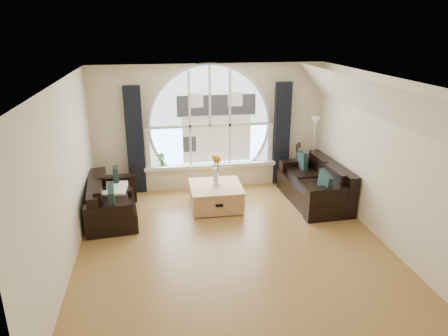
# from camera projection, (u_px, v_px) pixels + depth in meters

# --- Properties ---
(ground) EXTENTS (5.00, 5.50, 0.01)m
(ground) POSITION_uv_depth(u_px,v_px,m) (233.00, 245.00, 6.80)
(ground) COLOR brown
(ground) RESTS_ON ground
(ceiling) EXTENTS (5.00, 5.50, 0.01)m
(ceiling) POSITION_uv_depth(u_px,v_px,m) (235.00, 80.00, 5.91)
(ceiling) COLOR silver
(ceiling) RESTS_ON ground
(wall_back) EXTENTS (5.00, 0.01, 2.70)m
(wall_back) POSITION_uv_depth(u_px,v_px,m) (210.00, 127.00, 8.91)
(wall_back) COLOR beige
(wall_back) RESTS_ON ground
(wall_front) EXTENTS (5.00, 0.01, 2.70)m
(wall_front) POSITION_uv_depth(u_px,v_px,m) (290.00, 266.00, 3.80)
(wall_front) COLOR beige
(wall_front) RESTS_ON ground
(wall_left) EXTENTS (0.01, 5.50, 2.70)m
(wall_left) POSITION_uv_depth(u_px,v_px,m) (65.00, 178.00, 5.96)
(wall_left) COLOR beige
(wall_left) RESTS_ON ground
(wall_right) EXTENTS (0.01, 5.50, 2.70)m
(wall_right) POSITION_uv_depth(u_px,v_px,m) (383.00, 160.00, 6.75)
(wall_right) COLOR beige
(wall_right) RESTS_ON ground
(attic_slope) EXTENTS (0.92, 5.50, 0.72)m
(attic_slope) POSITION_uv_depth(u_px,v_px,m) (373.00, 100.00, 6.37)
(attic_slope) COLOR silver
(attic_slope) RESTS_ON ground
(arched_window) EXTENTS (2.60, 0.06, 2.15)m
(arched_window) POSITION_uv_depth(u_px,v_px,m) (210.00, 115.00, 8.79)
(arched_window) COLOR silver
(arched_window) RESTS_ON wall_back
(window_sill) EXTENTS (2.90, 0.22, 0.08)m
(window_sill) POSITION_uv_depth(u_px,v_px,m) (211.00, 165.00, 9.10)
(window_sill) COLOR white
(window_sill) RESTS_ON wall_back
(window_frame) EXTENTS (2.76, 0.08, 2.15)m
(window_frame) POSITION_uv_depth(u_px,v_px,m) (210.00, 115.00, 8.77)
(window_frame) COLOR white
(window_frame) RESTS_ON wall_back
(neighbor_house) EXTENTS (1.70, 0.02, 1.50)m
(neighbor_house) POSITION_uv_depth(u_px,v_px,m) (217.00, 121.00, 8.84)
(neighbor_house) COLOR silver
(neighbor_house) RESTS_ON wall_back
(curtain_left) EXTENTS (0.35, 0.12, 2.30)m
(curtain_left) POSITION_uv_depth(u_px,v_px,m) (135.00, 141.00, 8.61)
(curtain_left) COLOR black
(curtain_left) RESTS_ON ground
(curtain_right) EXTENTS (0.35, 0.12, 2.30)m
(curtain_right) POSITION_uv_depth(u_px,v_px,m) (282.00, 134.00, 9.12)
(curtain_right) COLOR black
(curtain_right) RESTS_ON ground
(sofa_left) EXTENTS (0.98, 1.71, 0.73)m
(sofa_left) POSITION_uv_depth(u_px,v_px,m) (112.00, 198.00, 7.68)
(sofa_left) COLOR black
(sofa_left) RESTS_ON ground
(sofa_right) EXTENTS (1.01, 1.90, 0.83)m
(sofa_right) POSITION_uv_depth(u_px,v_px,m) (314.00, 183.00, 8.36)
(sofa_right) COLOR black
(sofa_right) RESTS_ON ground
(coffee_chest) EXTENTS (1.03, 1.03, 0.50)m
(coffee_chest) POSITION_uv_depth(u_px,v_px,m) (216.00, 195.00, 8.16)
(coffee_chest) COLOR tan
(coffee_chest) RESTS_ON ground
(throw_blanket) EXTENTS (0.59, 0.59, 0.10)m
(throw_blanket) POSITION_uv_depth(u_px,v_px,m) (112.00, 190.00, 7.78)
(throw_blanket) COLOR silver
(throw_blanket) RESTS_ON sofa_left
(vase_flowers) EXTENTS (0.24, 0.24, 0.70)m
(vase_flowers) POSITION_uv_depth(u_px,v_px,m) (216.00, 166.00, 8.02)
(vase_flowers) COLOR white
(vase_flowers) RESTS_ON coffee_chest
(floor_lamp) EXTENTS (0.24, 0.24, 1.60)m
(floor_lamp) POSITION_uv_depth(u_px,v_px,m) (313.00, 153.00, 8.98)
(floor_lamp) COLOR #B2B2B2
(floor_lamp) RESTS_ON ground
(guitar) EXTENTS (0.39, 0.29, 1.06)m
(guitar) POSITION_uv_depth(u_px,v_px,m) (296.00, 164.00, 9.11)
(guitar) COLOR #915D2E
(guitar) RESTS_ON ground
(potted_plant) EXTENTS (0.19, 0.15, 0.31)m
(potted_plant) POSITION_uv_depth(u_px,v_px,m) (162.00, 159.00, 8.86)
(potted_plant) COLOR #1E6023
(potted_plant) RESTS_ON window_sill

